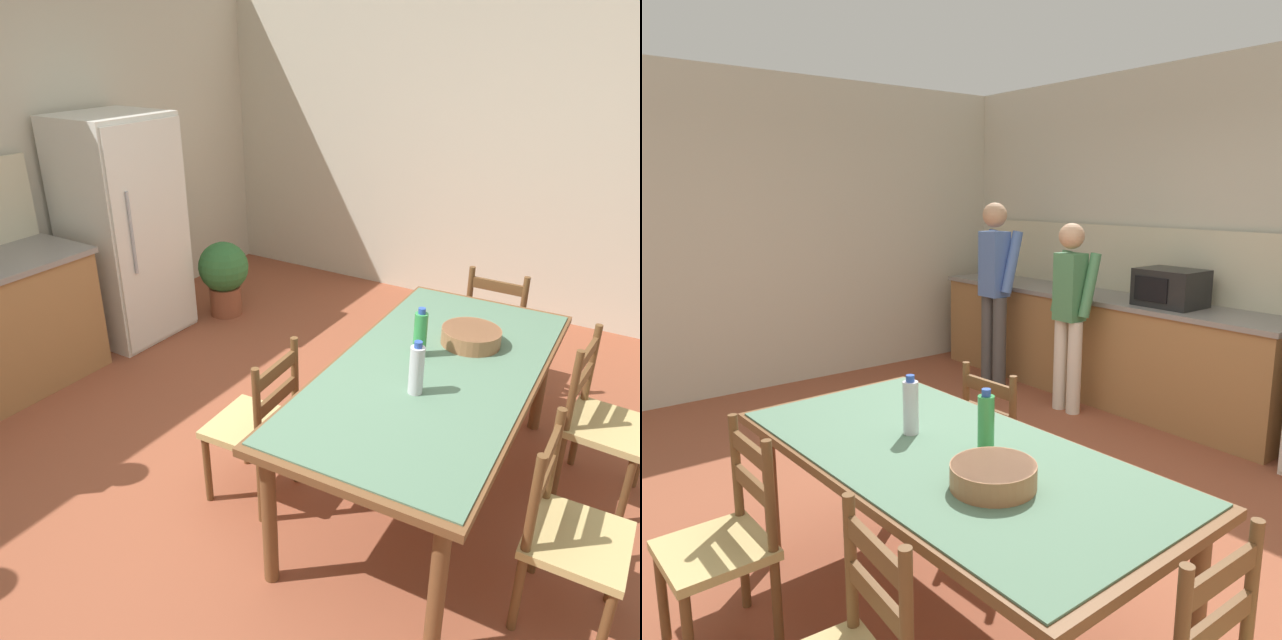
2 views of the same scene
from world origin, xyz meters
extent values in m
plane|color=brown|center=(0.00, 0.00, 0.00)|extent=(8.32, 8.32, 0.00)
cube|color=beige|center=(3.26, 0.00, 1.45)|extent=(0.12, 5.20, 2.90)
cube|color=silver|center=(1.12, 2.20, 0.89)|extent=(0.78, 0.68, 1.78)
cube|color=silver|center=(1.12, 1.85, 0.89)|extent=(0.75, 0.02, 1.70)
cylinder|color=#A5AAB2|center=(0.88, 1.83, 0.98)|extent=(0.02, 0.02, 0.62)
cylinder|color=brown|center=(-0.40, -1.13, 0.36)|extent=(0.07, 0.07, 0.73)
cylinder|color=brown|center=(1.46, -1.07, 0.36)|extent=(0.07, 0.07, 0.73)
cylinder|color=brown|center=(-0.43, -0.35, 0.36)|extent=(0.07, 0.07, 0.73)
cylinder|color=brown|center=(1.43, -0.28, 0.36)|extent=(0.07, 0.07, 0.73)
cube|color=brown|center=(0.51, -0.71, 0.75)|extent=(2.09, 1.06, 0.04)
cube|color=#567A60|center=(0.51, -0.71, 0.77)|extent=(2.01, 1.02, 0.01)
cylinder|color=silver|center=(0.26, -0.72, 0.90)|extent=(0.07, 0.07, 0.24)
cylinder|color=#2D51B2|center=(0.26, -0.72, 1.03)|extent=(0.04, 0.04, 0.03)
cylinder|color=green|center=(0.61, -0.58, 0.90)|extent=(0.07, 0.07, 0.24)
cylinder|color=#2D51B2|center=(0.61, -0.58, 1.03)|extent=(0.04, 0.04, 0.03)
cylinder|color=#9E6642|center=(0.88, -0.77, 0.82)|extent=(0.32, 0.32, 0.09)
cylinder|color=#9E6642|center=(0.88, -0.77, 0.86)|extent=(0.31, 0.31, 0.02)
cylinder|color=brown|center=(0.82, -1.67, 0.21)|extent=(0.04, 0.04, 0.41)
cylinder|color=brown|center=(1.17, -1.69, 0.21)|extent=(0.04, 0.04, 0.41)
cylinder|color=brown|center=(0.84, -1.33, 0.21)|extent=(0.04, 0.04, 0.41)
cylinder|color=brown|center=(1.20, -1.36, 0.21)|extent=(0.04, 0.04, 0.41)
cube|color=tan|center=(1.01, -1.51, 0.43)|extent=(0.44, 0.43, 0.04)
cylinder|color=brown|center=(0.84, -1.33, 0.68)|extent=(0.04, 0.04, 0.46)
cylinder|color=brown|center=(1.20, -1.36, 0.68)|extent=(0.04, 0.04, 0.46)
cube|color=brown|center=(1.02, -1.34, 0.81)|extent=(0.36, 0.05, 0.07)
cube|color=brown|center=(1.02, -1.34, 0.66)|extent=(0.36, 0.05, 0.07)
cylinder|color=brown|center=(-0.10, -1.72, 0.21)|extent=(0.04, 0.04, 0.41)
cylinder|color=brown|center=(0.26, -1.71, 0.21)|extent=(0.04, 0.04, 0.41)
cylinder|color=brown|center=(-0.10, -1.38, 0.21)|extent=(0.04, 0.04, 0.41)
cylinder|color=brown|center=(0.26, -1.37, 0.21)|extent=(0.04, 0.04, 0.41)
cube|color=tan|center=(0.08, -1.55, 0.43)|extent=(0.43, 0.41, 0.04)
cylinder|color=brown|center=(-0.10, -1.38, 0.68)|extent=(0.04, 0.04, 0.46)
cylinder|color=brown|center=(0.26, -1.37, 0.68)|extent=(0.04, 0.04, 0.46)
cube|color=brown|center=(0.08, -1.38, 0.81)|extent=(0.36, 0.03, 0.07)
cube|color=brown|center=(0.08, -1.38, 0.66)|extent=(0.36, 0.03, 0.07)
cylinder|color=brown|center=(0.19, 0.28, 0.21)|extent=(0.04, 0.04, 0.41)
cylinder|color=brown|center=(-0.17, 0.26, 0.21)|extent=(0.04, 0.04, 0.41)
cylinder|color=brown|center=(0.21, -0.06, 0.21)|extent=(0.04, 0.04, 0.41)
cylinder|color=brown|center=(-0.15, -0.08, 0.21)|extent=(0.04, 0.04, 0.41)
cube|color=tan|center=(0.02, 0.10, 0.43)|extent=(0.45, 0.43, 0.04)
cylinder|color=brown|center=(0.21, -0.06, 0.68)|extent=(0.04, 0.04, 0.46)
cylinder|color=brown|center=(-0.15, -0.08, 0.68)|extent=(0.04, 0.04, 0.46)
cube|color=brown|center=(0.03, -0.07, 0.81)|extent=(0.36, 0.05, 0.07)
cube|color=brown|center=(0.03, -0.07, 0.66)|extent=(0.36, 0.05, 0.07)
cylinder|color=brown|center=(2.04, -0.84, 0.21)|extent=(0.04, 0.04, 0.41)
cylinder|color=brown|center=(2.04, -0.48, 0.21)|extent=(0.04, 0.04, 0.41)
cylinder|color=brown|center=(1.70, -0.84, 0.21)|extent=(0.04, 0.04, 0.41)
cylinder|color=brown|center=(1.70, -0.48, 0.21)|extent=(0.04, 0.04, 0.41)
cube|color=tan|center=(1.87, -0.66, 0.43)|extent=(0.40, 0.42, 0.04)
cylinder|color=brown|center=(1.70, -0.84, 0.68)|extent=(0.04, 0.04, 0.46)
cylinder|color=brown|center=(1.70, -0.48, 0.68)|extent=(0.04, 0.04, 0.46)
cube|color=brown|center=(1.70, -0.66, 0.81)|extent=(0.02, 0.36, 0.07)
cube|color=brown|center=(1.70, -0.66, 0.66)|extent=(0.02, 0.36, 0.07)
cylinder|color=brown|center=(1.79, 1.76, 0.13)|extent=(0.28, 0.28, 0.26)
sphere|color=#337038|center=(1.79, 1.76, 0.45)|extent=(0.44, 0.44, 0.44)
camera|label=1|loc=(-2.13, -1.67, 2.34)|focal=35.00mm
camera|label=2|loc=(2.46, -2.16, 1.83)|focal=35.00mm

